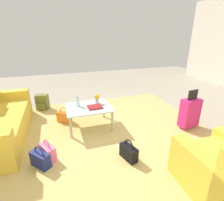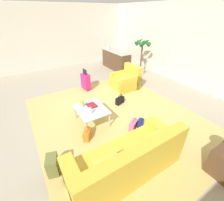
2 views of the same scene
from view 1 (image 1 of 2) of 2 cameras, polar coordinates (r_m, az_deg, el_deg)
ground_plane at (r=3.56m, az=0.69°, el=-11.20°), size 12.00×12.00×0.00m
area_rug at (r=3.29m, az=-8.46°, el=-14.56°), size 5.20×4.40×0.01m
coffee_table at (r=3.71m, az=-7.63°, el=-2.90°), size 0.94×0.76×0.46m
water_bottle at (r=3.72m, az=-11.06°, el=-0.50°), size 0.06×0.06×0.20m
coffee_table_book at (r=3.63m, az=-5.59°, el=-2.10°), size 0.30×0.25×0.03m
flower_vase at (r=3.82m, az=-4.94°, el=0.89°), size 0.11×0.11×0.21m
suitcase_magenta at (r=4.00m, az=24.04°, el=-3.57°), size 0.42×0.27×0.85m
handbag_pink at (r=3.10m, az=-20.21°, el=-15.41°), size 0.27×0.35×0.36m
handbag_orange at (r=4.13m, az=-15.31°, el=-5.13°), size 0.34×0.30×0.36m
handbag_navy at (r=2.99m, az=-22.36°, el=-17.31°), size 0.32×0.33×0.36m
handbag_black at (r=2.93m, az=5.55°, el=-16.42°), size 0.22×0.35×0.36m
backpack_olive at (r=4.96m, az=-21.80°, el=-0.53°), size 0.35×0.31×0.40m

